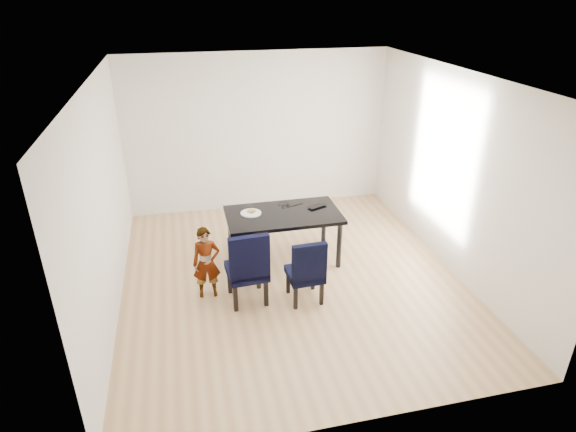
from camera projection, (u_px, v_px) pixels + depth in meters
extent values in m
cube|color=tan|center=(291.00, 278.00, 6.63)|extent=(4.50, 5.00, 0.01)
cube|color=white|center=(292.00, 76.00, 5.45)|extent=(4.50, 5.00, 0.01)
cube|color=white|center=(258.00, 133.00, 8.24)|extent=(4.50, 0.01, 2.70)
cube|color=white|center=(364.00, 303.00, 3.84)|extent=(4.50, 0.01, 2.70)
cube|color=white|center=(103.00, 203.00, 5.59)|extent=(0.01, 5.00, 2.70)
cube|color=white|center=(454.00, 173.00, 6.50)|extent=(0.01, 5.00, 2.70)
cube|color=black|center=(283.00, 237.00, 6.90)|extent=(1.60, 0.90, 0.75)
cube|color=black|center=(246.00, 265.00, 5.96)|extent=(0.52, 0.54, 1.01)
cube|color=black|center=(305.00, 269.00, 6.00)|extent=(0.44, 0.46, 0.89)
imported|color=red|center=(206.00, 263.00, 6.06)|extent=(0.35, 0.23, 0.96)
cylinder|color=white|center=(251.00, 213.00, 6.73)|extent=(0.30, 0.30, 0.02)
ellipsoid|color=#A78A3B|center=(252.00, 211.00, 6.71)|extent=(0.14, 0.07, 0.05)
imported|color=black|center=(315.00, 205.00, 6.97)|extent=(0.34, 0.28, 0.02)
torus|color=black|center=(286.00, 207.00, 6.94)|extent=(0.14, 0.14, 0.01)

